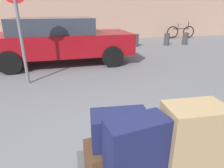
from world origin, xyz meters
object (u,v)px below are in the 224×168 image
at_px(parked_car, 60,40).
at_px(bollard_kerb_near, 136,40).
at_px(suitcase_tan_rear_right, 191,145).
at_px(no_parking_sign, 19,22).
at_px(bollard_kerb_mid, 167,39).
at_px(bicycle_leaning, 181,32).
at_px(duffel_bag_navy_topmost_pile, 120,128).
at_px(bollard_kerb_far, 185,39).
at_px(duffel_bag_brown_stacked_top, 119,157).
at_px(suitcase_navy_front_left, 136,158).

height_order(parked_car, bollard_kerb_near, parked_car).
bearing_deg(suitcase_tan_rear_right, no_parking_sign, 119.55).
bearing_deg(bollard_kerb_mid, bicycle_leaning, 46.40).
bearing_deg(no_parking_sign, bollard_kerb_near, 44.67).
relative_size(suitcase_tan_rear_right, duffel_bag_navy_topmost_pile, 1.50).
xyz_separation_m(parked_car, bicycle_leaning, (7.00, 4.48, -0.39)).
bearing_deg(no_parking_sign, suitcase_tan_rear_right, -62.92).
distance_m(parked_car, bollard_kerb_far, 6.42).
bearing_deg(duffel_bag_brown_stacked_top, bollard_kerb_mid, 51.23).
bearing_deg(bicycle_leaning, bollard_kerb_far, -115.84).
xyz_separation_m(parked_car, no_parking_sign, (-0.77, -1.75, 0.64)).
height_order(suitcase_navy_front_left, bicycle_leaning, suitcase_navy_front_left).
bearing_deg(bollard_kerb_mid, suitcase_tan_rear_right, -116.74).
relative_size(bicycle_leaning, bollard_kerb_near, 3.02).
relative_size(duffel_bag_brown_stacked_top, parked_car, 0.12).
xyz_separation_m(bollard_kerb_far, no_parking_sign, (-6.73, -4.09, 1.11)).
height_order(duffel_bag_brown_stacked_top, no_parking_sign, no_parking_sign).
bearing_deg(duffel_bag_navy_topmost_pile, bollard_kerb_near, 74.05).
relative_size(duffel_bag_brown_stacked_top, suitcase_navy_front_left, 0.86).
xyz_separation_m(duffel_bag_navy_topmost_pile, bollard_kerb_near, (2.80, 7.50, -0.47)).
xyz_separation_m(duffel_bag_navy_topmost_pile, bicycle_leaning, (6.43, 9.64, -0.39)).
distance_m(parked_car, bollard_kerb_mid, 5.51).
xyz_separation_m(parked_car, bollard_kerb_mid, (4.96, 2.34, -0.47)).
xyz_separation_m(suitcase_navy_front_left, bicycle_leaning, (6.37, 9.86, -0.28)).
relative_size(parked_car, bollard_kerb_far, 7.48).
bearing_deg(bollard_kerb_near, bollard_kerb_far, 0.00).
xyz_separation_m(duffel_bag_navy_topmost_pile, bollard_kerb_far, (5.40, 7.50, -0.47)).
height_order(duffel_bag_navy_topmost_pile, bollard_kerb_near, duffel_bag_navy_topmost_pile).
bearing_deg(duffel_bag_navy_topmost_pile, duffel_bag_brown_stacked_top, -175.46).
relative_size(duffel_bag_navy_topmost_pile, bicycle_leaning, 0.25).
bearing_deg(duffel_bag_navy_topmost_pile, bicycle_leaning, 60.83).
bearing_deg(no_parking_sign, suitcase_navy_front_left, -68.94).
xyz_separation_m(suitcase_navy_front_left, duffel_bag_navy_topmost_pile, (-0.06, 0.22, 0.11)).
xyz_separation_m(suitcase_navy_front_left, bollard_kerb_near, (2.74, 7.72, -0.36)).
bearing_deg(suitcase_tan_rear_right, duffel_bag_navy_topmost_pile, 160.84).
distance_m(duffel_bag_brown_stacked_top, bollard_kerb_mid, 8.69).
distance_m(parked_car, bollard_kerb_near, 4.13).
height_order(duffel_bag_brown_stacked_top, parked_car, parked_car).
height_order(duffel_bag_brown_stacked_top, bollard_kerb_mid, duffel_bag_brown_stacked_top).
distance_m(duffel_bag_navy_topmost_pile, bollard_kerb_near, 8.02).
relative_size(bollard_kerb_mid, bollard_kerb_far, 1.00).
height_order(bollard_kerb_far, no_parking_sign, no_parking_sign).
distance_m(suitcase_tan_rear_right, duffel_bag_navy_topmost_pile, 0.56).
distance_m(duffel_bag_navy_topmost_pile, parked_car, 5.19).
height_order(suitcase_tan_rear_right, bollard_kerb_mid, suitcase_tan_rear_right).
xyz_separation_m(duffel_bag_brown_stacked_top, bollard_kerb_far, (5.40, 7.50, -0.19)).
height_order(duffel_bag_brown_stacked_top, bollard_kerb_near, duffel_bag_brown_stacked_top).
height_order(suitcase_tan_rear_right, duffel_bag_navy_topmost_pile, suitcase_tan_rear_right).
relative_size(suitcase_navy_front_left, bollard_kerb_mid, 1.08).
bearing_deg(duffel_bag_navy_topmost_pile, bollard_kerb_mid, 64.17).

